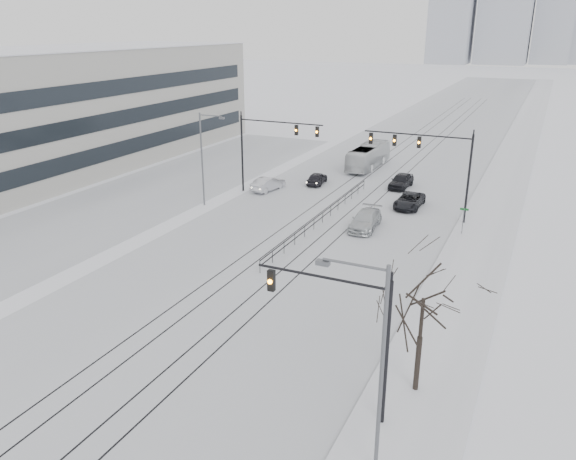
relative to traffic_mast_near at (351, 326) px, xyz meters
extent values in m
plane|color=white|center=(-10.79, -6.00, -4.56)|extent=(500.00, 500.00, 0.00)
cube|color=silver|center=(-10.79, 54.00, -4.55)|extent=(22.00, 260.00, 0.02)
cube|color=silver|center=(2.71, 54.00, -4.48)|extent=(5.00, 260.00, 0.16)
cube|color=gray|center=(0.26, 54.00, -4.50)|extent=(0.10, 260.00, 0.12)
cube|color=silver|center=(-30.79, 29.00, -4.55)|extent=(14.00, 60.00, 0.03)
cube|color=black|center=(-13.39, 34.00, -4.54)|extent=(0.10, 180.00, 0.01)
cube|color=black|center=(-11.99, 34.00, -4.54)|extent=(0.10, 180.00, 0.01)
cube|color=black|center=(-9.59, 34.00, -4.54)|extent=(0.10, 180.00, 0.01)
cube|color=black|center=(-8.19, 34.00, -4.54)|extent=(0.10, 180.00, 0.01)
cube|color=#B3B1A9|center=(-48.79, 29.00, 2.44)|extent=(20.00, 62.00, 14.00)
cube|color=black|center=(-38.77, 29.00, 2.44)|extent=(0.08, 58.00, 12.00)
cube|color=white|center=(-48.79, 29.00, 9.49)|extent=(20.20, 62.20, 0.12)
cube|color=#A4A8B4|center=(1.21, 270.00, 19.44)|extent=(16.00, 16.00, 48.00)
cylinder|color=black|center=(1.61, 0.00, -1.06)|extent=(0.20, 0.20, 7.00)
cylinder|color=black|center=(-1.39, 0.00, 2.04)|extent=(6.00, 0.12, 0.12)
cube|color=black|center=(-3.79, 0.00, 1.39)|extent=(0.32, 0.24, 1.00)
sphere|color=orange|center=(-3.79, -0.14, 1.39)|extent=(0.22, 0.22, 0.22)
cylinder|color=black|center=(0.71, 29.00, -0.56)|extent=(0.20, 0.20, 8.00)
cylinder|color=black|center=(-4.04, 29.00, 3.04)|extent=(9.50, 0.12, 0.12)
cube|color=black|center=(-8.19, 29.00, 2.39)|extent=(0.32, 0.24, 1.00)
sphere|color=orange|center=(-8.19, 28.86, 2.39)|extent=(0.22, 0.22, 0.22)
cube|color=black|center=(-5.99, 29.00, 2.39)|extent=(0.32, 0.24, 1.00)
sphere|color=orange|center=(-5.99, 28.86, 2.39)|extent=(0.22, 0.22, 0.22)
cube|color=black|center=(-3.79, 29.00, 2.39)|extent=(0.32, 0.24, 1.00)
sphere|color=orange|center=(-3.79, 28.86, 2.39)|extent=(0.22, 0.22, 0.22)
cylinder|color=black|center=(-22.29, 30.00, -0.56)|extent=(0.20, 0.20, 8.00)
cylinder|color=black|center=(-17.79, 30.00, 3.04)|extent=(9.00, 0.12, 0.12)
cube|color=black|center=(-13.89, 30.00, 2.39)|extent=(0.32, 0.24, 1.00)
sphere|color=orange|center=(-13.89, 29.86, 2.39)|extent=(0.22, 0.22, 0.22)
cube|color=black|center=(-16.09, 30.00, 2.39)|extent=(0.32, 0.24, 1.00)
sphere|color=orange|center=(-16.09, 29.86, 2.39)|extent=(0.22, 0.22, 0.22)
cylinder|color=#595B60|center=(2.21, -3.00, -0.06)|extent=(0.16, 0.16, 9.00)
cylinder|color=#595B60|center=(1.01, -3.00, 4.24)|extent=(2.40, 0.10, 0.10)
cube|color=#595B60|center=(-0.19, -3.00, 4.09)|extent=(0.50, 0.25, 0.18)
cylinder|color=#595B60|center=(-23.29, 24.00, -0.06)|extent=(0.16, 0.16, 9.00)
cylinder|color=#595B60|center=(-22.09, 24.00, 4.24)|extent=(2.40, 0.10, 0.10)
cube|color=#595B60|center=(-20.89, 24.00, 4.09)|extent=(0.50, 0.25, 0.18)
cylinder|color=black|center=(2.41, 3.00, -3.06)|extent=(0.26, 0.26, 3.00)
cylinder|color=black|center=(2.41, 3.00, -0.81)|extent=(0.18, 0.18, 2.50)
cube|color=black|center=(-10.79, 24.00, -3.61)|extent=(0.06, 24.00, 0.06)
cube|color=black|center=(-10.79, 24.00, -4.01)|extent=(0.06, 24.00, 0.06)
cylinder|color=#595B60|center=(1.01, 26.00, -3.36)|extent=(0.06, 0.06, 2.40)
cube|color=#0C4C19|center=(1.01, 26.00, -2.26)|extent=(0.70, 0.04, 0.18)
imported|color=black|center=(-16.15, 35.77, -3.89)|extent=(2.00, 4.10, 1.35)
imported|color=#BBBCC3|center=(-19.94, 31.23, -3.84)|extent=(2.29, 4.60, 1.45)
imported|color=black|center=(-4.84, 31.73, -3.88)|extent=(2.33, 4.94, 1.36)
imported|color=silver|center=(-6.88, 24.19, -3.81)|extent=(2.40, 5.28, 1.50)
imported|color=black|center=(-7.34, 38.30, -3.79)|extent=(2.09, 4.65, 1.55)
imported|color=silver|center=(-13.34, 45.60, -3.13)|extent=(2.63, 10.31, 2.86)
camera|label=1|loc=(6.49, -20.22, 12.08)|focal=35.00mm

